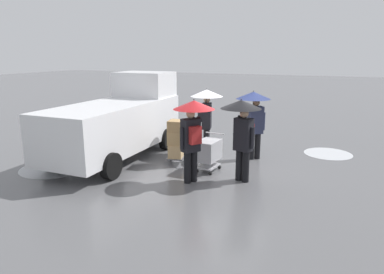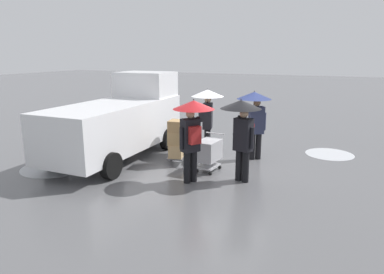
{
  "view_description": "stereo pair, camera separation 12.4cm",
  "coord_description": "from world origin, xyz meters",
  "px_view_note": "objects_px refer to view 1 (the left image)",
  "views": [
    {
      "loc": [
        -3.04,
        9.5,
        3.26
      ],
      "look_at": [
        0.55,
        1.01,
        1.05
      ],
      "focal_mm": 33.05,
      "sensor_mm": 36.0,
      "label": 1
    },
    {
      "loc": [
        -3.15,
        9.45,
        3.26
      ],
      "look_at": [
        0.55,
        1.01,
        1.05
      ],
      "focal_mm": 33.05,
      "sensor_mm": 36.0,
      "label": 2
    }
  ],
  "objects_px": {
    "cargo_van_parked_right": "(119,120)",
    "pedestrian_white_side": "(193,122)",
    "pedestrian_black_side": "(254,109)",
    "pedestrian_far_side": "(242,121)",
    "shopping_cart_vendor": "(209,151)",
    "hand_dolly_boxes": "(176,140)",
    "pedestrian_pink_side": "(206,106)"
  },
  "relations": [
    {
      "from": "cargo_van_parked_right",
      "to": "pedestrian_white_side",
      "type": "distance_m",
      "value": 3.29
    },
    {
      "from": "pedestrian_black_side",
      "to": "pedestrian_white_side",
      "type": "bearing_deg",
      "value": 69.95
    },
    {
      "from": "pedestrian_white_side",
      "to": "pedestrian_far_side",
      "type": "relative_size",
      "value": 1.0
    },
    {
      "from": "shopping_cart_vendor",
      "to": "pedestrian_white_side",
      "type": "distance_m",
      "value": 1.4
    },
    {
      "from": "cargo_van_parked_right",
      "to": "pedestrian_black_side",
      "type": "bearing_deg",
      "value": -160.82
    },
    {
      "from": "pedestrian_black_side",
      "to": "hand_dolly_boxes",
      "type": "bearing_deg",
      "value": 35.6
    },
    {
      "from": "pedestrian_pink_side",
      "to": "pedestrian_white_side",
      "type": "bearing_deg",
      "value": 103.47
    },
    {
      "from": "hand_dolly_boxes",
      "to": "pedestrian_pink_side",
      "type": "height_order",
      "value": "pedestrian_pink_side"
    },
    {
      "from": "shopping_cart_vendor",
      "to": "pedestrian_far_side",
      "type": "height_order",
      "value": "pedestrian_far_side"
    },
    {
      "from": "shopping_cart_vendor",
      "to": "hand_dolly_boxes",
      "type": "height_order",
      "value": "hand_dolly_boxes"
    },
    {
      "from": "hand_dolly_boxes",
      "to": "pedestrian_far_side",
      "type": "xyz_separation_m",
      "value": [
        -2.14,
        0.6,
        0.83
      ]
    },
    {
      "from": "pedestrian_pink_side",
      "to": "pedestrian_far_side",
      "type": "bearing_deg",
      "value": 130.14
    },
    {
      "from": "cargo_van_parked_right",
      "to": "pedestrian_far_side",
      "type": "xyz_separation_m",
      "value": [
        -4.14,
        0.63,
        0.39
      ]
    },
    {
      "from": "shopping_cart_vendor",
      "to": "pedestrian_pink_side",
      "type": "height_order",
      "value": "pedestrian_pink_side"
    },
    {
      "from": "cargo_van_parked_right",
      "to": "pedestrian_far_side",
      "type": "distance_m",
      "value": 4.21
    },
    {
      "from": "pedestrian_pink_side",
      "to": "pedestrian_black_side",
      "type": "xyz_separation_m",
      "value": [
        -1.58,
        0.06,
        0.01
      ]
    },
    {
      "from": "pedestrian_pink_side",
      "to": "pedestrian_far_side",
      "type": "height_order",
      "value": "same"
    },
    {
      "from": "pedestrian_black_side",
      "to": "pedestrian_pink_side",
      "type": "bearing_deg",
      "value": -2.29
    },
    {
      "from": "shopping_cart_vendor",
      "to": "pedestrian_pink_side",
      "type": "xyz_separation_m",
      "value": [
        0.71,
        -1.68,
        1.0
      ]
    },
    {
      "from": "cargo_van_parked_right",
      "to": "pedestrian_far_side",
      "type": "height_order",
      "value": "cargo_van_parked_right"
    },
    {
      "from": "pedestrian_pink_side",
      "to": "pedestrian_black_side",
      "type": "distance_m",
      "value": 1.59
    },
    {
      "from": "pedestrian_black_side",
      "to": "cargo_van_parked_right",
      "type": "bearing_deg",
      "value": 19.18
    },
    {
      "from": "cargo_van_parked_right",
      "to": "pedestrian_white_side",
      "type": "height_order",
      "value": "cargo_van_parked_right"
    },
    {
      "from": "cargo_van_parked_right",
      "to": "hand_dolly_boxes",
      "type": "relative_size",
      "value": 4.01
    },
    {
      "from": "hand_dolly_boxes",
      "to": "pedestrian_white_side",
      "type": "height_order",
      "value": "pedestrian_white_side"
    },
    {
      "from": "pedestrian_pink_side",
      "to": "hand_dolly_boxes",
      "type": "bearing_deg",
      "value": 75.21
    },
    {
      "from": "pedestrian_white_side",
      "to": "pedestrian_black_side",
      "type": "bearing_deg",
      "value": -110.05
    },
    {
      "from": "hand_dolly_boxes",
      "to": "pedestrian_black_side",
      "type": "distance_m",
      "value": 2.57
    },
    {
      "from": "pedestrian_black_side",
      "to": "pedestrian_white_side",
      "type": "xyz_separation_m",
      "value": [
        0.95,
        2.6,
        -0.01
      ]
    },
    {
      "from": "cargo_van_parked_right",
      "to": "pedestrian_black_side",
      "type": "height_order",
      "value": "cargo_van_parked_right"
    },
    {
      "from": "hand_dolly_boxes",
      "to": "pedestrian_far_side",
      "type": "height_order",
      "value": "pedestrian_far_side"
    },
    {
      "from": "cargo_van_parked_right",
      "to": "pedestrian_far_side",
      "type": "bearing_deg",
      "value": 171.37
    }
  ]
}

